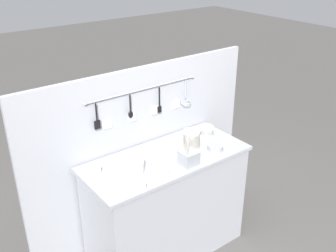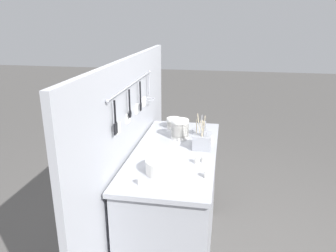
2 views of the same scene
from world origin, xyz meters
TOP-DOWN VIEW (x-y plane):
  - ground_plane at (0.00, 0.00)m, footprint 20.00×20.00m
  - counter at (0.00, 0.00)m, footprint 1.37×0.60m
  - back_wall at (0.00, 0.33)m, footprint 2.17×0.11m
  - bowl_stack_short_front at (0.26, 0.00)m, footprint 0.14×0.14m
  - bowl_stack_wide_centre at (0.51, 0.09)m, footprint 0.13×0.13m
  - plate_stack at (-0.36, 0.01)m, footprint 0.25×0.25m
  - steel_mixing_bowl at (0.40, -0.15)m, footprint 0.13×0.13m
  - cutlery_caddy at (0.07, -0.19)m, footprint 0.13×0.13m
  - cup_edge_far at (-0.39, -0.26)m, footprint 0.04×0.04m
  - cup_front_right at (-0.54, 0.12)m, footprint 0.04×0.04m
  - cup_back_left at (-0.19, -0.18)m, footprint 0.04×0.04m
  - cup_edge_near at (-0.16, -0.22)m, footprint 0.04×0.04m
  - cup_back_right at (0.24, -0.25)m, footprint 0.04×0.04m

SIDE VIEW (x-z plane):
  - ground_plane at x=0.00m, z-range 0.00..0.00m
  - counter at x=0.00m, z-range 0.00..0.96m
  - back_wall at x=0.00m, z-range 0.00..1.62m
  - steel_mixing_bowl at x=0.40m, z-range 0.96..1.00m
  - cup_edge_far at x=-0.39m, z-range 0.96..1.00m
  - cup_front_right at x=-0.54m, z-range 0.96..1.00m
  - cup_back_left at x=-0.19m, z-range 0.96..1.00m
  - cup_edge_near at x=-0.16m, z-range 0.96..1.00m
  - cup_back_right at x=0.24m, z-range 0.96..1.00m
  - plate_stack at x=-0.36m, z-range 0.96..1.04m
  - bowl_stack_wide_centre at x=0.51m, z-range 0.96..1.05m
  - cutlery_caddy at x=0.07m, z-range 0.88..1.15m
  - bowl_stack_short_front at x=0.26m, z-range 0.96..1.11m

